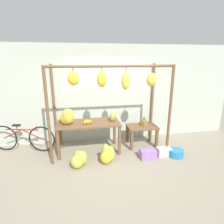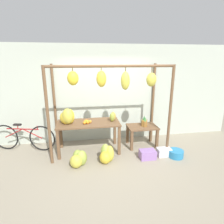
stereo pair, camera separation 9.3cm
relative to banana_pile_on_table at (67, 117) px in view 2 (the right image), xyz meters
The scene contains 15 objects.
ground_plane 1.63m from the banana_pile_on_table, 34.28° to the right, with size 20.00×20.00×0.00m, color gray.
shop_wall_back 1.39m from the banana_pile_on_table, 36.36° to the left, with size 8.00×0.08×2.80m.
stall_awning 1.29m from the banana_pile_on_table, 12.32° to the right, with size 2.97×1.29×2.27m.
display_table_main 0.60m from the banana_pile_on_table, ahead, with size 1.61×0.75×0.81m.
display_table_side 2.08m from the banana_pile_on_table, ahead, with size 0.81×0.58×0.59m.
banana_pile_on_table is the anchor object (origin of this frame).
orange_pile 0.49m from the banana_pile_on_table, ahead, with size 0.22×0.21×0.09m.
pineapple_cluster 2.09m from the banana_pile_on_table, ahead, with size 0.16×0.20×0.28m.
banana_pile_ground_left 1.09m from the banana_pile_on_table, 70.06° to the right, with size 0.48×0.52×0.37m.
banana_pile_ground_right 1.36m from the banana_pile_on_table, 34.15° to the right, with size 0.43×0.46×0.44m.
fruit_crate_white 2.21m from the banana_pile_on_table, 17.71° to the right, with size 0.39×0.26×0.22m.
blue_bucket 2.89m from the banana_pile_on_table, 13.97° to the right, with size 0.37×0.37×0.18m.
parked_bicycle 1.41m from the banana_pile_on_table, 163.48° to the left, with size 1.69×0.44×0.74m.
papaya_pile 1.16m from the banana_pile_on_table, ahead, with size 0.22×0.25×0.24m.
fruit_crate_purple 2.61m from the banana_pile_on_table, 12.83° to the right, with size 0.35×0.24×0.20m.
Camera 2 is at (-0.68, -3.87, 2.39)m, focal length 30.00 mm.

